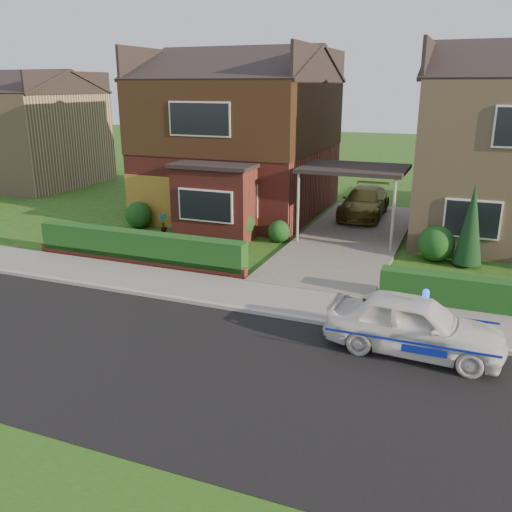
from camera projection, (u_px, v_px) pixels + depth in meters
The scene contains 21 objects.
ground at pixel (234, 376), 10.98m from camera, with size 120.00×120.00×0.00m, color #174C14.
road at pixel (234, 376), 10.98m from camera, with size 60.00×6.00×0.02m, color black.
kerb at pixel (283, 316), 13.67m from camera, with size 60.00×0.16×0.12m, color #9E9993.
sidewalk at pixel (296, 302), 14.60m from camera, with size 60.00×2.00×0.10m, color slate.
driveway at pixel (350, 238), 20.71m from camera, with size 3.80×12.00×0.12m, color #666059.
house_left at pixel (241, 128), 24.19m from camera, with size 7.50×9.53×7.25m.
carport_link at pixel (354, 170), 19.89m from camera, with size 3.80×3.00×2.77m.
garage_door at pixel (149, 201), 22.40m from camera, with size 2.20×0.10×2.10m, color olive.
dwarf_wall at pixel (137, 260), 17.67m from camera, with size 7.70×0.25×0.36m, color maroon.
hedge_left at pixel (140, 264), 17.86m from camera, with size 7.50×0.55×0.90m, color #133D18.
shrub_left_far at pixel (139, 215), 22.23m from camera, with size 1.08×1.08×1.08m, color #133D18.
shrub_left_mid at pixel (237, 223), 20.43m from camera, with size 1.32×1.32×1.32m, color #133D18.
shrub_left_near at pixel (279, 231), 20.21m from camera, with size 0.84×0.84×0.84m, color #133D18.
shrub_right_near at pixel (436, 244), 18.00m from camera, with size 1.20×1.20×1.20m, color #133D18.
conifer_a at pixel (471, 227), 17.26m from camera, with size 0.90×0.90×2.60m, color black.
neighbour_left at pixel (30, 140), 31.42m from camera, with size 6.50×7.00×5.20m, color tan.
police_car at pixel (414, 325), 11.78m from camera, with size 3.50×3.89×1.46m.
driveway_car at pixel (364, 202), 23.67m from camera, with size 1.74×4.29×1.25m, color brown.
potted_plant_a at pixel (163, 224), 21.31m from camera, with size 0.45×0.30×0.85m, color gray.
potted_plant_b at pixel (98, 238), 19.43m from camera, with size 0.43×0.35×0.79m, color gray.
potted_plant_c at pixel (152, 248), 18.20m from camera, with size 0.45×0.45×0.80m, color gray.
Camera 1 is at (4.01, -8.88, 5.64)m, focal length 38.00 mm.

